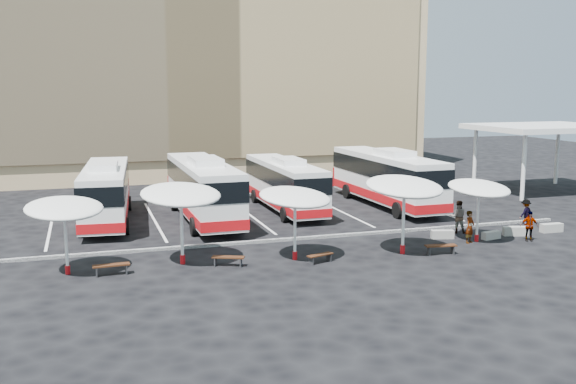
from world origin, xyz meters
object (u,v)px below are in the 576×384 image
object	(u,v)px
sunshade_3	(404,187)
bus_3	(386,176)
bus_0	(106,191)
passenger_1	(459,217)
passenger_0	(470,227)
wood_bench_3	(441,247)
conc_bench_2	(515,231)
passenger_2	(529,226)
conc_bench_3	(551,228)
conc_bench_0	(442,234)
sunshade_4	(479,188)
conc_bench_1	(491,235)
wood_bench_1	(228,259)
bus_1	(203,187)
passenger_3	(525,213)
sunshade_2	(295,197)
bus_2	(284,183)
wood_bench_2	(320,256)
sunshade_1	(181,195)
wood_bench_0	(111,267)

from	to	relation	value
sunshade_3	bus_3	bearing A→B (deg)	67.26
bus_0	passenger_1	size ratio (longest dim) A/B	6.45
bus_0	passenger_0	bearing A→B (deg)	-27.53
wood_bench_3	conc_bench_2	size ratio (longest dim) A/B	1.20
passenger_2	wood_bench_3	bearing A→B (deg)	-145.92
bus_3	conc_bench_3	bearing A→B (deg)	-63.78
conc_bench_0	passenger_0	world-z (taller)	passenger_0
sunshade_4	conc_bench_1	distance (m)	2.87
bus_3	wood_bench_1	world-z (taller)	bus_3
bus_1	passenger_2	world-z (taller)	bus_1
passenger_1	passenger_3	world-z (taller)	passenger_1
sunshade_2	passenger_1	size ratio (longest dim) A/B	2.44
bus_2	sunshade_2	xyz separation A→B (m)	(-3.25, -12.00, 1.17)
sunshade_2	wood_bench_2	xyz separation A→B (m)	(0.95, -0.89, -2.68)
sunshade_1	sunshade_4	xyz separation A→B (m)	(15.48, -0.42, -0.39)
passenger_1	conc_bench_3	bearing A→B (deg)	-170.07
conc_bench_0	passenger_1	world-z (taller)	passenger_1
bus_0	wood_bench_3	bearing A→B (deg)	-35.51
conc_bench_0	sunshade_2	bearing A→B (deg)	-169.56
sunshade_3	wood_bench_0	size ratio (longest dim) A/B	2.65
conc_bench_1	passenger_1	distance (m)	2.13
sunshade_4	conc_bench_0	xyz separation A→B (m)	(-1.35, 1.18, -2.63)
bus_1	wood_bench_0	xyz separation A→B (m)	(-5.96, -10.49, -1.66)
sunshade_3	sunshade_4	bearing A→B (deg)	12.01
bus_1	bus_2	world-z (taller)	bus_1
conc_bench_1	passenger_3	distance (m)	4.46
conc_bench_3	wood_bench_0	bearing A→B (deg)	-177.39
bus_2	bus_3	bearing A→B (deg)	-5.09
sunshade_1	conc_bench_1	bearing A→B (deg)	-0.58
wood_bench_2	wood_bench_3	bearing A→B (deg)	-3.54
conc_bench_0	conc_bench_3	world-z (taller)	conc_bench_3
sunshade_2	passenger_1	xyz separation A→B (m)	(10.49, 2.52, -2.07)
wood_bench_3	passenger_1	size ratio (longest dim) A/B	0.86
bus_2	passenger_0	distance (m)	13.40
bus_3	sunshade_3	size ratio (longest dim) A/B	3.00
bus_2	conc_bench_1	size ratio (longest dim) A/B	10.22
sunshade_1	sunshade_4	bearing A→B (deg)	-1.56
conc_bench_3	passenger_1	world-z (taller)	passenger_1
wood_bench_2	conc_bench_0	distance (m)	8.40
bus_2	sunshade_4	xyz separation A→B (m)	(7.05, -11.53, 1.03)
wood_bench_3	conc_bench_2	bearing A→B (deg)	20.77
conc_bench_1	wood_bench_0	bearing A→B (deg)	-178.00
bus_0	bus_2	world-z (taller)	bus_0
bus_0	sunshade_3	world-z (taller)	sunshade_3
sunshade_3	wood_bench_0	bearing A→B (deg)	177.47
conc_bench_2	wood_bench_1	bearing A→B (deg)	-175.97
conc_bench_0	passenger_1	distance (m)	1.90
wood_bench_1	passenger_0	xyz separation A→B (m)	(13.01, 0.46, 0.51)
bus_2	sunshade_4	size ratio (longest dim) A/B	3.12
sunshade_3	conc_bench_3	size ratio (longest dim) A/B	3.26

